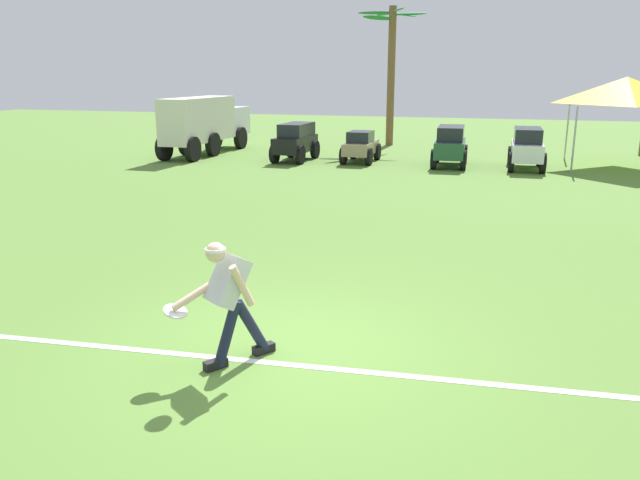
{
  "coord_description": "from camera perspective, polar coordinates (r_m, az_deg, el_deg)",
  "views": [
    {
      "loc": [
        2.24,
        -6.25,
        3.06
      ],
      "look_at": [
        -0.13,
        1.48,
        0.9
      ],
      "focal_mm": 35.0,
      "sensor_mm": 36.0,
      "label": 1
    }
  ],
  "objects": [
    {
      "name": "parked_car_slot_d",
      "position": [
        21.87,
        18.4,
        8.06
      ],
      "size": [
        1.2,
        2.42,
        1.34
      ],
      "color": "silver",
      "rests_on": "ground_plane"
    },
    {
      "name": "field_line_paint",
      "position": [
        6.94,
        -3.67,
        -11.21
      ],
      "size": [
        22.0,
        2.04,
        0.01
      ],
      "primitive_type": "cube",
      "rotation": [
        0.0,
        0.0,
        0.09
      ],
      "color": "white",
      "rests_on": "ground_plane"
    },
    {
      "name": "box_truck",
      "position": [
        25.15,
        -10.44,
        10.54
      ],
      "size": [
        1.43,
        5.91,
        2.2
      ],
      "color": "silver",
      "rests_on": "ground_plane"
    },
    {
      "name": "frisbee_thrower",
      "position": [
        6.7,
        -8.31,
        -5.02
      ],
      "size": [
        0.85,
        0.88,
        1.39
      ],
      "color": "#191E38",
      "rests_on": "ground_plane"
    },
    {
      "name": "ground_plane",
      "position": [
        7.31,
        -2.44,
        -9.8
      ],
      "size": [
        80.0,
        80.0,
        0.0
      ],
      "primitive_type": "plane",
      "color": "#588135"
    },
    {
      "name": "parked_car_slot_a",
      "position": [
        22.85,
        -2.23,
        9.07
      ],
      "size": [
        1.16,
        2.41,
        1.34
      ],
      "color": "black",
      "rests_on": "ground_plane"
    },
    {
      "name": "parked_car_slot_c",
      "position": [
        21.93,
        11.82,
        8.52
      ],
      "size": [
        1.26,
        2.45,
        1.34
      ],
      "color": "#235133",
      "rests_on": "ground_plane"
    },
    {
      "name": "frisbee_in_flight",
      "position": [
        6.68,
        -13.09,
        -6.38
      ],
      "size": [
        0.29,
        0.3,
        0.1
      ],
      "color": "white"
    },
    {
      "name": "palm_tree_far_left",
      "position": [
        28.03,
        6.53,
        15.83
      ],
      "size": [
        2.93,
        3.59,
        5.83
      ],
      "color": "brown",
      "rests_on": "ground_plane"
    },
    {
      "name": "event_tent",
      "position": [
        23.31,
        26.19,
        12.16
      ],
      "size": [
        3.28,
        3.28,
        2.97
      ],
      "color": "#B2B5BA",
      "rests_on": "ground_plane"
    },
    {
      "name": "parked_car_slot_b",
      "position": [
        22.51,
        3.75,
        8.56
      ],
      "size": [
        1.12,
        2.22,
        1.1
      ],
      "color": "#998466",
      "rests_on": "ground_plane"
    }
  ]
}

